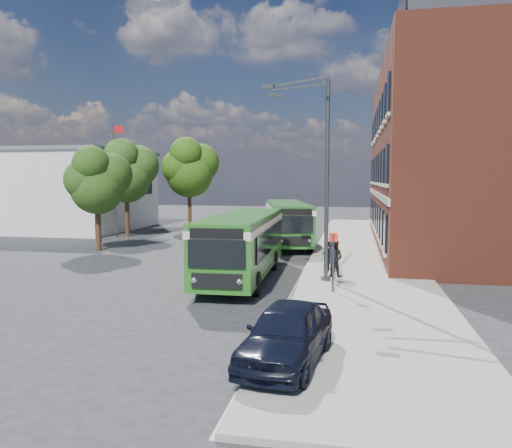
% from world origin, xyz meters
% --- Properties ---
extents(ground, '(120.00, 120.00, 0.00)m').
position_xyz_m(ground, '(0.00, 0.00, 0.00)').
color(ground, '#262628').
rests_on(ground, ground).
extents(pavement, '(6.00, 48.00, 0.15)m').
position_xyz_m(pavement, '(7.00, 8.00, 0.07)').
color(pavement, gray).
rests_on(pavement, ground).
extents(kerb_line, '(0.12, 48.00, 0.01)m').
position_xyz_m(kerb_line, '(3.95, 8.00, 0.01)').
color(kerb_line, beige).
rests_on(kerb_line, ground).
extents(brick_office, '(12.10, 26.00, 14.20)m').
position_xyz_m(brick_office, '(14.00, 12.00, 6.97)').
color(brick_office, maroon).
rests_on(brick_office, ground).
extents(white_building, '(9.40, 13.40, 7.30)m').
position_xyz_m(white_building, '(-18.00, 18.00, 3.66)').
color(white_building, silver).
rests_on(white_building, ground).
extents(flagpole, '(0.95, 0.10, 9.00)m').
position_xyz_m(flagpole, '(-12.45, 13.00, 4.94)').
color(flagpole, '#36393B').
rests_on(flagpole, ground).
extents(street_lamp, '(2.96, 2.38, 9.00)m').
position_xyz_m(street_lamp, '(4.84, -2.00, 4.79)').
color(street_lamp, '#36393B').
rests_on(street_lamp, ground).
extents(bus_stop_sign, '(0.35, 0.08, 2.52)m').
position_xyz_m(bus_stop_sign, '(5.60, -4.20, 1.51)').
color(bus_stop_sign, '#36393B').
rests_on(bus_stop_sign, ground).
extents(bus_front, '(2.93, 10.73, 3.02)m').
position_xyz_m(bus_front, '(1.31, -1.59, 1.83)').
color(bus_front, '#25651B').
rests_on(bus_front, ground).
extents(bus_rear, '(4.84, 11.02, 3.02)m').
position_xyz_m(bus_rear, '(1.78, 10.76, 1.83)').
color(bus_rear, '#216020').
rests_on(bus_rear, ground).
extents(parked_car, '(2.32, 4.51, 1.47)m').
position_xyz_m(parked_car, '(4.80, -12.27, 0.88)').
color(parked_car, black).
rests_on(parked_car, pavement).
extents(pedestrian_a, '(0.66, 0.46, 1.74)m').
position_xyz_m(pedestrian_a, '(5.35, -1.50, 1.02)').
color(pedestrian_a, black).
rests_on(pedestrian_a, pavement).
extents(pedestrian_b, '(1.01, 0.90, 1.71)m').
position_xyz_m(pedestrian_b, '(5.54, -1.00, 1.00)').
color(pedestrian_b, black).
rests_on(pedestrian_b, pavement).
extents(tree_left, '(4.03, 3.83, 6.81)m').
position_xyz_m(tree_left, '(-10.00, 5.68, 4.61)').
color(tree_left, '#362013').
rests_on(tree_left, ground).
extents(tree_mid, '(4.67, 4.44, 7.88)m').
position_xyz_m(tree_mid, '(-11.62, 13.36, 5.35)').
color(tree_mid, '#362013').
rests_on(tree_mid, ground).
extents(tree_right, '(5.02, 4.77, 8.47)m').
position_xyz_m(tree_right, '(-8.55, 20.03, 5.75)').
color(tree_right, '#362013').
rests_on(tree_right, ground).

